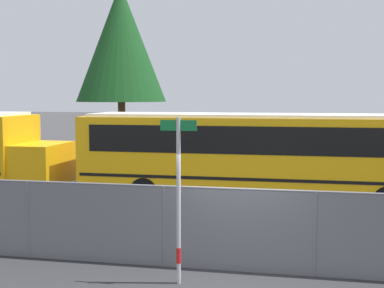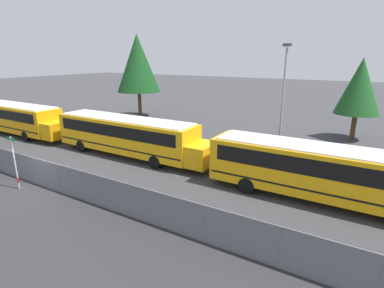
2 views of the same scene
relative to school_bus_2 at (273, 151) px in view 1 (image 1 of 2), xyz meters
name	(u,v)px [view 1 (image 1 of 2)]	position (x,y,z in m)	size (l,w,h in m)	color
ground_plane	(237,271)	(-0.32, -7.04, -1.78)	(200.00, 200.00, 0.00)	#38383A
fence	(237,229)	(-0.32, -7.04, -0.90)	(83.77, 0.07, 1.74)	#9EA0A5
school_bus_2	(273,151)	(0.00, 0.00, 0.00)	(13.75, 2.63, 3.00)	#EDA80F
street_sign	(179,197)	(-1.33, -7.97, -0.10)	(0.70, 0.09, 3.19)	#B7B7BC
tree_1	(121,43)	(-9.70, 12.79, 4.91)	(5.34, 5.34, 10.18)	#51381E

